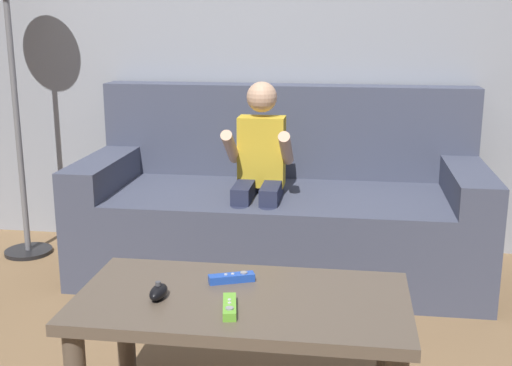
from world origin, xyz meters
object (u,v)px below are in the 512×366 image
(couch, at_px, (281,210))
(game_remote_lime_near_edge, at_px, (230,307))
(person_seated_on_couch, at_px, (259,171))
(game_remote_blue_far_corner, at_px, (232,278))
(coffee_table, at_px, (242,318))
(nunchuk_black, at_px, (158,292))

(couch, bearing_deg, game_remote_lime_near_edge, -89.81)
(couch, distance_m, game_remote_lime_near_edge, 1.39)
(couch, height_order, person_seated_on_couch, person_seated_on_couch)
(game_remote_lime_near_edge, bearing_deg, game_remote_blue_far_corner, 98.59)
(couch, relative_size, person_seated_on_couch, 2.04)
(coffee_table, bearing_deg, game_remote_blue_far_corner, 115.30)
(person_seated_on_couch, height_order, nunchuk_black, person_seated_on_couch)
(couch, height_order, game_remote_lime_near_edge, couch)
(person_seated_on_couch, bearing_deg, nunchuk_black, -96.43)
(nunchuk_black, height_order, game_remote_blue_far_corner, nunchuk_black)
(nunchuk_black, relative_size, game_remote_blue_far_corner, 0.65)
(couch, relative_size, game_remote_lime_near_edge, 12.94)
(coffee_table, xyz_separation_m, game_remote_lime_near_edge, (-0.02, -0.10, 0.08))
(game_remote_lime_near_edge, height_order, nunchuk_black, nunchuk_black)
(couch, distance_m, game_remote_blue_far_corner, 1.19)
(couch, relative_size, coffee_table, 1.94)
(nunchuk_black, bearing_deg, game_remote_lime_near_edge, -13.53)
(person_seated_on_couch, height_order, game_remote_blue_far_corner, person_seated_on_couch)
(couch, bearing_deg, person_seated_on_couch, -114.52)
(couch, bearing_deg, coffee_table, -88.99)
(game_remote_lime_near_edge, bearing_deg, couch, 90.19)
(game_remote_lime_near_edge, bearing_deg, person_seated_on_couch, 94.08)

